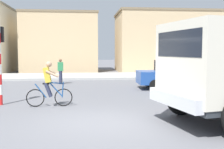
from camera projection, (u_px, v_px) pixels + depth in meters
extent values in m
plane|color=slate|center=(95.00, 122.00, 8.04)|extent=(120.00, 120.00, 0.00)
cube|color=#ADADA8|center=(88.00, 76.00, 22.25)|extent=(80.00, 5.00, 0.16)
cube|color=silver|center=(173.00, 99.00, 7.34)|extent=(0.74, 2.37, 0.36)
cube|color=black|center=(179.00, 44.00, 7.26)|extent=(0.57, 2.10, 0.70)
torus|color=black|center=(182.00, 98.00, 8.91)|extent=(1.13, 0.47, 1.10)
cylinder|color=red|center=(182.00, 98.00, 8.91)|extent=(0.55, 0.40, 0.50)
torus|color=black|center=(64.00, 97.00, 10.36)|extent=(0.68, 0.06, 0.68)
torus|color=black|center=(35.00, 98.00, 10.22)|extent=(0.68, 0.06, 0.68)
cylinder|color=#1E4C8C|center=(54.00, 83.00, 10.27)|extent=(0.60, 0.06, 0.09)
cylinder|color=#1E4C8C|center=(56.00, 89.00, 10.30)|extent=(0.51, 0.06, 0.57)
cylinder|color=#1E4C8C|center=(41.00, 91.00, 10.23)|extent=(0.44, 0.06, 0.57)
cylinder|color=#1E4C8C|center=(63.00, 90.00, 10.33)|extent=(0.10, 0.05, 0.59)
cylinder|color=black|center=(62.00, 82.00, 10.30)|extent=(0.05, 0.50, 0.03)
cube|color=black|center=(46.00, 84.00, 10.23)|extent=(0.24, 0.13, 0.06)
cube|color=gold|center=(47.00, 75.00, 10.21)|extent=(0.30, 0.33, 0.59)
sphere|color=tan|center=(49.00, 64.00, 10.18)|extent=(0.22, 0.22, 0.22)
cylinder|color=#2D334C|center=(49.00, 89.00, 10.36)|extent=(0.31, 0.13, 0.57)
cylinder|color=tan|center=(53.00, 73.00, 10.39)|extent=(0.49, 0.11, 0.29)
cylinder|color=#2D334C|center=(48.00, 90.00, 10.16)|extent=(0.31, 0.13, 0.57)
cylinder|color=tan|center=(52.00, 74.00, 10.07)|extent=(0.49, 0.11, 0.29)
cylinder|color=red|center=(1.00, 100.00, 10.62)|extent=(0.12, 0.12, 0.40)
cylinder|color=white|center=(1.00, 90.00, 10.59)|extent=(0.12, 0.12, 0.40)
cylinder|color=red|center=(0.00, 80.00, 10.56)|extent=(0.12, 0.12, 0.40)
cylinder|color=white|center=(0.00, 69.00, 10.52)|extent=(0.12, 0.12, 0.40)
cylinder|color=red|center=(0.00, 59.00, 10.49)|extent=(0.12, 0.12, 0.40)
cube|color=black|center=(0.00, 34.00, 10.59)|extent=(0.24, 0.20, 0.60)
sphere|color=red|center=(1.00, 35.00, 10.71)|extent=(0.14, 0.14, 0.14)
cube|color=#234C9E|center=(173.00, 77.00, 15.23)|extent=(4.06, 1.84, 0.70)
cube|color=black|center=(176.00, 66.00, 15.19)|extent=(2.25, 1.52, 0.60)
cylinder|color=black|center=(155.00, 85.00, 14.34)|extent=(0.61, 0.20, 0.60)
cylinder|color=black|center=(148.00, 82.00, 16.03)|extent=(0.61, 0.20, 0.60)
cylinder|color=black|center=(201.00, 85.00, 14.50)|extent=(0.61, 0.20, 0.60)
cylinder|color=black|center=(189.00, 82.00, 16.19)|extent=(0.61, 0.20, 0.60)
cube|color=#234C9E|center=(223.00, 75.00, 16.31)|extent=(4.28, 2.56, 0.70)
cylinder|color=black|center=(216.00, 84.00, 15.14)|extent=(0.63, 0.31, 0.60)
cylinder|color=black|center=(197.00, 81.00, 16.74)|extent=(0.63, 0.31, 0.60)
cylinder|color=#2D334C|center=(61.00, 77.00, 17.40)|extent=(0.22, 0.22, 0.85)
cube|color=#338C51|center=(60.00, 66.00, 17.34)|extent=(0.34, 0.22, 0.56)
sphere|color=brown|center=(60.00, 60.00, 17.31)|extent=(0.20, 0.20, 0.20)
cube|color=#D1B284|center=(61.00, 44.00, 28.71)|extent=(7.59, 5.53, 5.85)
cube|color=#7D6B4F|center=(60.00, 15.00, 28.46)|extent=(7.74, 5.64, 0.20)
cube|color=#D1B284|center=(170.00, 43.00, 28.41)|extent=(10.95, 6.11, 5.90)
cube|color=#7D6B4F|center=(170.00, 14.00, 28.15)|extent=(11.17, 6.23, 0.20)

